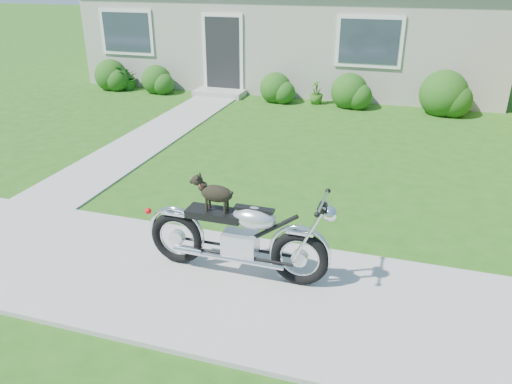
# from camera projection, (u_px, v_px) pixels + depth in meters

# --- Properties ---
(ground) EXTENTS (80.00, 80.00, 0.00)m
(ground) POSITION_uv_depth(u_px,v_px,m) (82.00, 259.00, 6.23)
(ground) COLOR #235114
(ground) RESTS_ON ground
(sidewalk) EXTENTS (24.00, 2.20, 0.04)m
(sidewalk) POSITION_uv_depth(u_px,v_px,m) (82.00, 257.00, 6.22)
(sidewalk) COLOR #9E9B93
(sidewalk) RESTS_ON ground
(walkway) EXTENTS (1.20, 8.00, 0.03)m
(walkway) POSITION_uv_depth(u_px,v_px,m) (160.00, 132.00, 10.99)
(walkway) COLOR #9E9B93
(walkway) RESTS_ON ground
(house) EXTENTS (12.60, 7.03, 4.50)m
(house) POSITION_uv_depth(u_px,v_px,m) (300.00, 8.00, 15.78)
(house) COLOR #B0AD9F
(house) RESTS_ON ground
(shrub_row) EXTENTS (10.40, 1.17, 1.17)m
(shrub_row) POSITION_uv_depth(u_px,v_px,m) (291.00, 87.00, 13.29)
(shrub_row) COLOR #204E14
(shrub_row) RESTS_ON ground
(potted_plant_left) EXTENTS (0.63, 0.71, 0.73)m
(potted_plant_left) POSITION_uv_depth(u_px,v_px,m) (128.00, 78.00, 14.71)
(potted_plant_left) COLOR #205917
(potted_plant_left) RESTS_ON ground
(potted_plant_right) EXTENTS (0.40, 0.40, 0.64)m
(potted_plant_right) POSITION_uv_depth(u_px,v_px,m) (316.00, 92.00, 13.19)
(potted_plant_right) COLOR #31651B
(potted_plant_right) RESTS_ON ground
(motorcycle_with_dog) EXTENTS (2.22, 0.60, 1.18)m
(motorcycle_with_dog) POSITION_uv_depth(u_px,v_px,m) (239.00, 234.00, 5.66)
(motorcycle_with_dog) COLOR black
(motorcycle_with_dog) RESTS_ON sidewalk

